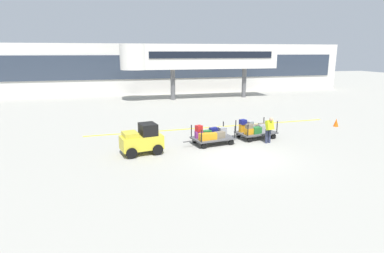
{
  "coord_description": "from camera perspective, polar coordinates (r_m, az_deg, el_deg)",
  "views": [
    {
      "loc": [
        -6.11,
        -14.36,
        5.2
      ],
      "look_at": [
        -1.87,
        2.48,
        1.1
      ],
      "focal_mm": 29.96,
      "sensor_mm": 36.0,
      "label": 1
    }
  ],
  "objects": [
    {
      "name": "apron_lead_line",
      "position": [
        22.53,
        4.04,
        -0.1
      ],
      "size": [
        17.57,
        1.05,
        0.01
      ],
      "primitive_type": "cube",
      "rotation": [
        0.0,
        0.0,
        0.05
      ],
      "color": "yellow",
      "rests_on": "ground_plane"
    },
    {
      "name": "jet_bridge",
      "position": [
        35.51,
        0.5,
        12.26
      ],
      "size": [
        17.23,
        3.0,
        5.92
      ],
      "color": "silver",
      "rests_on": "ground_plane"
    },
    {
      "name": "baggage_handler",
      "position": [
        18.87,
        13.58,
        -0.39
      ],
      "size": [
        0.46,
        0.48,
        1.56
      ],
      "color": "#2D334C",
      "rests_on": "ground_plane"
    },
    {
      "name": "baggage_cart_middle",
      "position": [
        19.84,
        11.05,
        -0.55
      ],
      "size": [
        3.08,
        1.82,
        1.16
      ],
      "color": "#4C4C4F",
      "rests_on": "ground_plane"
    },
    {
      "name": "baggage_cart_lead",
      "position": [
        18.28,
        3.46,
        -1.6
      ],
      "size": [
        3.08,
        1.82,
        1.12
      ],
      "color": "#4C4C4F",
      "rests_on": "ground_plane"
    },
    {
      "name": "safety_cone_near",
      "position": [
        24.81,
        24.28,
        0.63
      ],
      "size": [
        0.36,
        0.36,
        0.55
      ],
      "primitive_type": "cone",
      "color": "#EA590F",
      "rests_on": "ground_plane"
    },
    {
      "name": "baggage_tug",
      "position": [
        16.69,
        -8.88,
        -2.34
      ],
      "size": [
        2.27,
        1.57,
        1.58
      ],
      "color": "gold",
      "rests_on": "ground_plane"
    },
    {
      "name": "terminal_building",
      "position": [
        40.85,
        -5.61,
        10.19
      ],
      "size": [
        48.89,
        2.51,
        6.08
      ],
      "color": "silver",
      "rests_on": "ground_plane"
    },
    {
      "name": "ground_plane",
      "position": [
        16.45,
        8.49,
        -5.31
      ],
      "size": [
        120.0,
        120.0,
        0.0
      ],
      "primitive_type": "plane",
      "color": "#9E9B91"
    }
  ]
}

